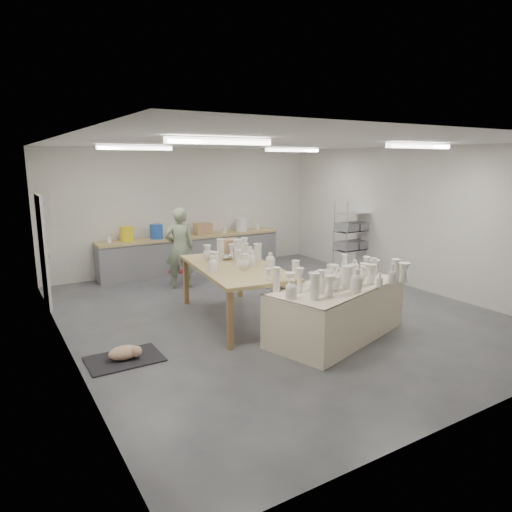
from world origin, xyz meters
TOP-DOWN VIEW (x-y plane):
  - room at (-0.11, 0.08)m, footprint 8.00×8.02m
  - back_counter at (-0.01, 3.68)m, footprint 4.60×0.60m
  - wire_shelf at (3.20, 1.40)m, footprint 0.88×0.48m
  - drying_table at (0.20, -1.48)m, footprint 2.57×1.78m
  - work_table at (-0.69, 0.18)m, footprint 1.57×2.66m
  - rug at (-2.90, -0.64)m, footprint 1.00×0.70m
  - cat at (-2.88, -0.65)m, footprint 0.49×0.41m
  - potter at (-0.82, 2.42)m, footprint 0.71×0.55m
  - red_stool at (-0.82, 2.69)m, footprint 0.35×0.35m

SIDE VIEW (x-z plane):
  - rug at x=-2.90m, z-range 0.00..0.02m
  - cat at x=-2.88m, z-range 0.02..0.20m
  - red_stool at x=-0.82m, z-range 0.12..0.44m
  - drying_table at x=0.20m, z-range -0.15..1.05m
  - back_counter at x=-0.01m, z-range -0.13..1.11m
  - potter at x=-0.82m, z-range 0.00..1.74m
  - wire_shelf at x=3.20m, z-range 0.02..1.82m
  - work_table at x=-0.69m, z-range 0.29..1.61m
  - room at x=-0.11m, z-range 0.56..3.56m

